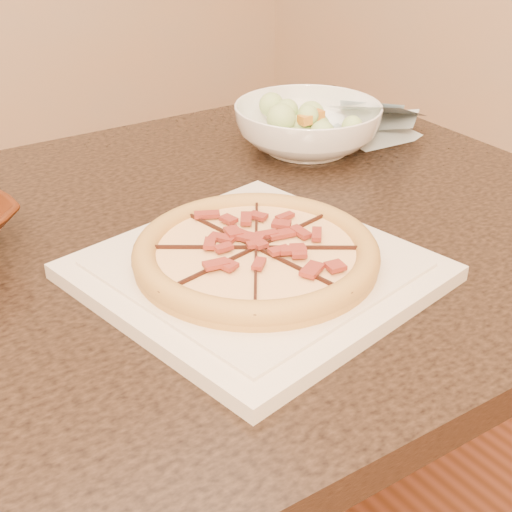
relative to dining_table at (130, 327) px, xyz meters
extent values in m
cube|color=#372519|center=(0.00, 0.00, 0.09)|extent=(1.35, 0.90, 0.04)
cylinder|color=#372519|center=(0.58, 0.34, -0.29)|extent=(0.07, 0.07, 0.71)
cube|color=beige|center=(0.10, -0.14, 0.12)|extent=(0.38, 0.38, 0.02)
cube|color=beige|center=(0.10, -0.14, 0.13)|extent=(0.33, 0.33, 0.00)
cylinder|color=tan|center=(0.10, -0.14, 0.14)|extent=(0.27, 0.27, 0.01)
torus|color=tan|center=(0.10, -0.14, 0.15)|extent=(0.27, 0.27, 0.03)
cylinder|color=#FFD38D|center=(0.10, -0.14, 0.14)|extent=(0.22, 0.22, 0.01)
cube|color=black|center=(0.10, -0.14, 0.15)|extent=(0.05, 0.27, 0.01)
cube|color=black|center=(0.10, -0.14, 0.15)|extent=(0.22, 0.16, 0.01)
cube|color=black|center=(0.10, -0.14, 0.15)|extent=(0.27, 0.05, 0.01)
cube|color=black|center=(0.10, -0.14, 0.15)|extent=(0.16, 0.22, 0.01)
cube|color=maroon|center=(0.11, -0.14, 0.15)|extent=(0.03, 0.02, 0.00)
cube|color=maroon|center=(0.14, -0.13, 0.15)|extent=(0.03, 0.02, 0.00)
cube|color=maroon|center=(0.15, -0.10, 0.15)|extent=(0.03, 0.03, 0.00)
cube|color=maroon|center=(0.11, -0.12, 0.15)|extent=(0.03, 0.03, 0.00)
cube|color=maroon|center=(0.12, -0.10, 0.15)|extent=(0.02, 0.03, 0.00)
cube|color=maroon|center=(0.11, -0.07, 0.15)|extent=(0.02, 0.03, 0.00)
cube|color=maroon|center=(0.09, -0.11, 0.15)|extent=(0.01, 0.02, 0.00)
cube|color=maroon|center=(0.08, -0.09, 0.15)|extent=(0.02, 0.03, 0.00)
cube|color=maroon|center=(0.05, -0.07, 0.15)|extent=(0.02, 0.03, 0.00)
cube|color=maroon|center=(0.07, -0.11, 0.15)|extent=(0.03, 0.03, 0.00)
cube|color=maroon|center=(0.04, -0.11, 0.15)|extent=(0.03, 0.02, 0.00)
cube|color=maroon|center=(0.07, -0.14, 0.15)|extent=(0.03, 0.02, 0.00)
cube|color=maroon|center=(0.05, -0.14, 0.15)|extent=(0.03, 0.02, 0.00)
cube|color=maroon|center=(0.02, -0.16, 0.15)|extent=(0.03, 0.02, 0.00)
cube|color=maroon|center=(0.07, -0.16, 0.15)|extent=(0.03, 0.02, 0.00)
cube|color=maroon|center=(0.05, -0.18, 0.15)|extent=(0.03, 0.03, 0.00)
cube|color=maroon|center=(0.04, -0.21, 0.15)|extent=(0.03, 0.03, 0.00)
cube|color=maroon|center=(0.08, -0.18, 0.15)|extent=(0.02, 0.03, 0.00)
cube|color=maroon|center=(0.08, -0.21, 0.15)|extent=(0.02, 0.03, 0.00)
cube|color=maroon|center=(0.10, -0.17, 0.15)|extent=(0.01, 0.02, 0.00)
cube|color=maroon|center=(0.11, -0.19, 0.15)|extent=(0.02, 0.03, 0.00)
cube|color=maroon|center=(0.13, -0.21, 0.15)|extent=(0.02, 0.03, 0.00)
cube|color=maroon|center=(0.12, -0.17, 0.15)|extent=(0.03, 0.03, 0.00)
cube|color=maroon|center=(0.14, -0.17, 0.15)|extent=(0.03, 0.02, 0.00)
cube|color=maroon|center=(0.17, -0.17, 0.15)|extent=(0.03, 0.02, 0.00)
cube|color=maroon|center=(0.13, -0.15, 0.15)|extent=(0.03, 0.02, 0.00)
imported|color=white|center=(0.40, 0.14, 0.15)|extent=(0.29, 0.29, 0.07)
sphere|color=#A4C87F|center=(0.40, 0.14, 0.20)|extent=(0.04, 0.04, 0.04)
sphere|color=#A4C87F|center=(0.42, 0.15, 0.20)|extent=(0.04, 0.04, 0.04)
sphere|color=#A4C87F|center=(0.42, 0.18, 0.20)|extent=(0.04, 0.04, 0.04)
sphere|color=#A4C87F|center=(0.40, 0.15, 0.20)|extent=(0.04, 0.04, 0.04)
sphere|color=#A4C87F|center=(0.38, 0.16, 0.20)|extent=(0.04, 0.04, 0.04)
sphere|color=#A4C87F|center=(0.40, 0.14, 0.20)|extent=(0.04, 0.04, 0.04)
sphere|color=#A4C87F|center=(0.37, 0.13, 0.20)|extent=(0.04, 0.04, 0.04)
sphere|color=#A4C87F|center=(0.37, 0.10, 0.20)|extent=(0.04, 0.04, 0.04)
sphere|color=#A4C87F|center=(0.40, 0.12, 0.20)|extent=(0.04, 0.04, 0.04)
sphere|color=#A4C87F|center=(0.41, 0.10, 0.20)|extent=(0.04, 0.04, 0.04)
sphere|color=#A4C87F|center=(0.40, 0.14, 0.20)|extent=(0.04, 0.04, 0.04)
cube|color=orange|center=(0.43, 0.16, 0.19)|extent=(0.02, 0.02, 0.01)
cube|color=orange|center=(0.37, 0.12, 0.19)|extent=(0.02, 0.02, 0.01)
camera|label=1|loc=(-0.30, -0.70, 0.53)|focal=50.00mm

